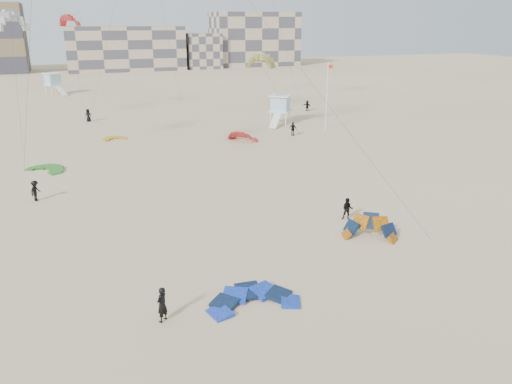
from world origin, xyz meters
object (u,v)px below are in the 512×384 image
object	(u,v)px
kite_ground_blue	(253,303)
lifeguard_tower_near	(280,110)
kitesurfer_main	(162,304)
kite_ground_orange	(369,238)

from	to	relation	value
kite_ground_blue	lifeguard_tower_near	xyz separation A→B (m)	(18.96, 41.90, 1.93)
kite_ground_blue	kitesurfer_main	size ratio (longest dim) A/B	2.47
kitesurfer_main	lifeguard_tower_near	world-z (taller)	lifeguard_tower_near
kite_ground_blue	lifeguard_tower_near	bearing A→B (deg)	69.09
kite_ground_blue	kite_ground_orange	size ratio (longest dim) A/B	1.24
kite_ground_orange	kite_ground_blue	bearing A→B (deg)	-119.55
kite_ground_orange	kitesurfer_main	world-z (taller)	kitesurfer_main
kitesurfer_main	kite_ground_blue	bearing A→B (deg)	137.55
kite_ground_orange	kitesurfer_main	distance (m)	15.04
kitesurfer_main	lifeguard_tower_near	size ratio (longest dim) A/B	0.30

